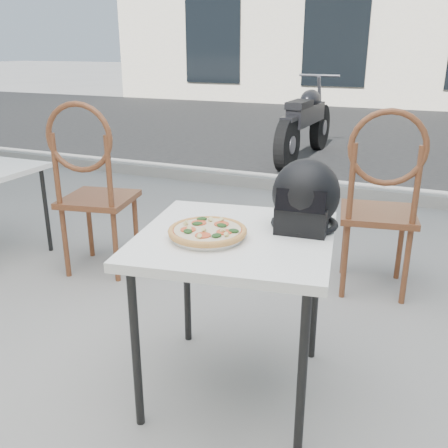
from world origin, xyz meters
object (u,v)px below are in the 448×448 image
at_px(helmet, 305,198).
at_px(cafe_chair_side, 91,181).
at_px(plate, 208,236).
at_px(pizza, 208,231).
at_px(cafe_table_main, 235,249).
at_px(motorcycle, 306,124).
at_px(cafe_chair_main, 381,195).

height_order(helmet, cafe_chair_side, cafe_chair_side).
distance_m(plate, pizza, 0.02).
relative_size(cafe_table_main, motorcycle, 0.41).
distance_m(cafe_chair_main, cafe_chair_side, 1.80).
distance_m(cafe_table_main, cafe_chair_main, 1.27).
bearing_deg(cafe_table_main, cafe_chair_side, 149.72).
xyz_separation_m(cafe_table_main, motorcycle, (-0.94, 4.87, -0.19)).
xyz_separation_m(cafe_table_main, cafe_chair_side, (-1.31, 0.76, -0.03)).
bearing_deg(cafe_chair_main, helmet, 67.97).
distance_m(pizza, motorcycle, 5.03).
bearing_deg(cafe_chair_side, helmet, 148.38).
bearing_deg(pizza, plate, -124.45).
bearing_deg(helmet, motorcycle, 99.08).
relative_size(pizza, helmet, 1.25).
bearing_deg(cafe_chair_main, plate, 57.18).
relative_size(plate, pizza, 0.82).
height_order(helmet, motorcycle, motorcycle).
bearing_deg(plate, cafe_chair_side, 145.30).
xyz_separation_m(cafe_chair_main, cafe_chair_side, (-1.75, -0.42, 0.00)).
bearing_deg(helmet, cafe_table_main, -145.66).
height_order(plate, pizza, pizza).
relative_size(cafe_table_main, helmet, 2.82).
height_order(cafe_chair_side, motorcycle, cafe_chair_side).
bearing_deg(helmet, cafe_chair_side, 154.69).
xyz_separation_m(helmet, cafe_chair_main, (0.21, 0.99, -0.23)).
xyz_separation_m(plate, pizza, (0.00, 0.00, 0.02)).
bearing_deg(motorcycle, cafe_table_main, -77.10).
relative_size(cafe_chair_side, motorcycle, 0.53).
bearing_deg(cafe_chair_side, pizza, 134.01).
xyz_separation_m(cafe_table_main, cafe_chair_main, (0.45, 1.18, -0.03)).
xyz_separation_m(cafe_table_main, pizza, (-0.09, -0.08, 0.10)).
bearing_deg(plate, pizza, 55.55).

